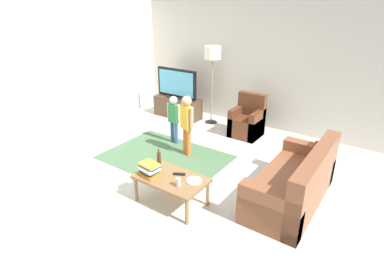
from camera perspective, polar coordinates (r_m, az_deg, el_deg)
ground at (r=5.26m, az=-3.81°, el=-8.60°), size 7.80×7.80×0.00m
wall_back at (r=7.22m, az=11.26°, el=11.11°), size 6.00×0.12×2.70m
wall_left at (r=6.97m, az=-24.01°, el=9.23°), size 0.12×6.00×2.70m
area_rug at (r=5.84m, az=-4.93°, el=-5.29°), size 2.20×1.60×0.01m
tv_stand at (r=7.73m, az=-2.64°, el=3.77°), size 1.20×0.44×0.50m
tv at (r=7.55m, az=-2.82°, el=8.08°), size 1.10×0.28×0.71m
couch at (r=4.71m, az=18.62°, el=-9.80°), size 0.80×1.80×0.86m
armchair at (r=6.74m, az=10.13°, el=1.08°), size 0.60×0.60×0.90m
floor_lamp at (r=7.05m, az=3.79°, el=12.83°), size 0.36×0.36×1.78m
child_near_tv at (r=6.19m, az=-3.35°, el=2.34°), size 0.33×0.16×0.98m
child_center at (r=5.66m, az=-0.97°, el=1.45°), size 0.36×0.22×1.14m
coffee_table at (r=4.42m, az=-3.82°, el=-9.51°), size 1.00×0.60×0.42m
book_stack at (r=4.44m, az=-7.75°, el=-7.49°), size 0.31×0.25×0.18m
bottle at (r=4.57m, az=-6.03°, el=-5.89°), size 0.06×0.06×0.31m
tv_remote at (r=4.45m, az=-2.35°, el=-8.41°), size 0.17×0.12×0.02m
soda_can at (r=4.17m, az=-2.51°, el=-9.88°), size 0.07×0.07×0.12m
plate at (r=4.30m, az=0.39°, el=-9.61°), size 0.22×0.22×0.02m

